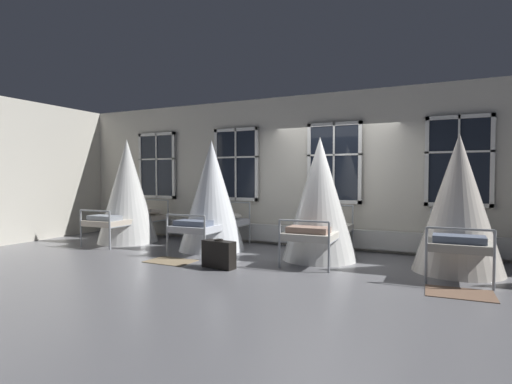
# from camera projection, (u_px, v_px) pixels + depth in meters

# --- Properties ---
(ground) EXTENTS (24.00, 24.00, 0.00)m
(ground) POSITION_uv_depth(u_px,v_px,m) (317.00, 260.00, 7.16)
(ground) COLOR slate
(back_wall_with_windows) EXTENTS (13.00, 0.10, 3.17)m
(back_wall_with_windows) POSITION_uv_depth(u_px,v_px,m) (335.00, 171.00, 8.22)
(back_wall_with_windows) COLOR beige
(back_wall_with_windows) RESTS_ON ground
(window_bank) EXTENTS (10.07, 0.10, 2.49)m
(window_bank) POSITION_uv_depth(u_px,v_px,m) (334.00, 203.00, 8.14)
(window_bank) COLOR black
(window_bank) RESTS_ON ground
(cot_first) EXTENTS (1.33, 1.91, 2.31)m
(cot_first) POSITION_uv_depth(u_px,v_px,m) (127.00, 192.00, 9.09)
(cot_first) COLOR #9EA3A8
(cot_first) RESTS_ON ground
(cot_second) EXTENTS (1.33, 1.92, 2.20)m
(cot_second) POSITION_uv_depth(u_px,v_px,m) (212.00, 197.00, 8.13)
(cot_second) COLOR #9EA3A8
(cot_second) RESTS_ON ground
(cot_third) EXTENTS (1.33, 1.92, 2.17)m
(cot_third) POSITION_uv_depth(u_px,v_px,m) (320.00, 200.00, 7.17)
(cot_third) COLOR #9EA3A8
(cot_third) RESTS_ON ground
(cot_fourth) EXTENTS (1.33, 1.91, 2.13)m
(cot_fourth) POSITION_uv_depth(u_px,v_px,m) (458.00, 205.00, 6.19)
(cot_fourth) COLOR #9EA3A8
(cot_fourth) RESTS_ON ground
(rug_second) EXTENTS (0.81, 0.57, 0.01)m
(rug_second) POSITION_uv_depth(u_px,v_px,m) (170.00, 261.00, 7.00)
(rug_second) COLOR #8E7A5B
(rug_second) RESTS_ON ground
(rug_fourth) EXTENTS (0.83, 0.60, 0.01)m
(rug_fourth) POSITION_uv_depth(u_px,v_px,m) (460.00, 293.00, 5.06)
(rug_fourth) COLOR brown
(rug_fourth) RESTS_ON ground
(suitcase_dark) EXTENTS (0.58, 0.28, 0.47)m
(suitcase_dark) POSITION_uv_depth(u_px,v_px,m) (219.00, 254.00, 6.49)
(suitcase_dark) COLOR black
(suitcase_dark) RESTS_ON ground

